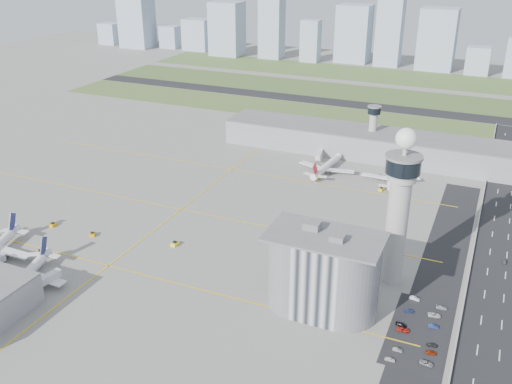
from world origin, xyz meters
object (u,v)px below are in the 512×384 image
at_px(airplane_far_b, 391,172).
at_px(car_lot_11, 442,308).
at_px(car_lot_4, 409,311).
at_px(car_lot_7, 431,353).
at_px(car_lot_1, 398,350).
at_px(car_hw_4, 503,157).
at_px(tug_0, 53,224).
at_px(tug_1, 93,234).
at_px(control_tower, 399,202).
at_px(car_hw_1, 505,262).
at_px(secondary_tower, 373,126).
at_px(car_lot_10, 434,315).
at_px(tug_4, 318,176).
at_px(car_lot_5, 415,298).
at_px(airplane_far_a, 327,162).
at_px(airplane_near_c, 22,273).
at_px(car_lot_9, 433,326).
at_px(car_lot_3, 401,325).
at_px(jet_bridge_near_2, 31,291).
at_px(admin_building, 323,273).
at_px(tug_5, 381,189).
at_px(jet_bridge_far_0, 321,153).
at_px(jet_bridge_far_1, 400,164).
at_px(car_lot_0, 390,359).
at_px(car_lot_2, 403,330).
at_px(car_lot_6, 426,363).
at_px(tug_2, 41,252).

bearing_deg(airplane_far_b, car_lot_11, -171.63).
distance_m(car_lot_4, car_lot_7, 23.34).
xyz_separation_m(car_lot_1, car_hw_4, (25.14, 213.38, 0.04)).
distance_m(tug_0, tug_1, 23.75).
bearing_deg(control_tower, car_hw_1, 37.61).
bearing_deg(control_tower, car_lot_1, -75.40).
relative_size(secondary_tower, tug_0, 9.42).
bearing_deg(car_lot_10, control_tower, 37.82).
distance_m(tug_4, car_lot_5, 124.26).
bearing_deg(airplane_far_a, airplane_near_c, 160.87).
xyz_separation_m(airplane_far_b, car_lot_10, (41.43, -122.24, -4.80)).
bearing_deg(car_lot_7, car_lot_9, -3.95).
bearing_deg(car_lot_3, jet_bridge_near_2, 115.74).
distance_m(admin_building, car_lot_9, 43.40).
bearing_deg(tug_5, tug_1, -119.35).
relative_size(car_lot_3, car_lot_5, 1.01).
relative_size(jet_bridge_near_2, car_lot_3, 3.52).
height_order(secondary_tower, tug_4, secondary_tower).
bearing_deg(tug_4, car_hw_4, 168.42).
bearing_deg(jet_bridge_far_0, car_lot_1, 15.90).
distance_m(jet_bridge_near_2, car_lot_9, 151.94).
bearing_deg(jet_bridge_near_2, tug_4, -11.96).
height_order(secondary_tower, tug_1, secondary_tower).
height_order(car_lot_1, car_lot_5, car_lot_5).
bearing_deg(car_lot_11, airplane_near_c, 101.02).
xyz_separation_m(car_lot_10, car_hw_1, (22.26, 51.13, -0.11)).
distance_m(admin_building, car_hw_4, 208.30).
xyz_separation_m(jet_bridge_far_1, tug_5, (-2.94, -36.78, -1.87)).
relative_size(jet_bridge_far_0, car_lot_0, 4.03).
bearing_deg(car_lot_9, airplane_far_a, 22.86).
bearing_deg(tug_4, car_lot_2, 69.50).
height_order(car_lot_2, car_lot_4, car_lot_2).
bearing_deg(car_lot_3, car_lot_10, -34.29).
bearing_deg(car_lot_6, car_hw_4, 2.89).
bearing_deg(jet_bridge_far_0, car_lot_0, 14.77).
height_order(tug_4, car_lot_11, tug_4).
bearing_deg(jet_bridge_near_2, car_lot_4, -60.05).
relative_size(tug_4, car_lot_11, 0.83).
bearing_deg(car_lot_2, tug_1, 82.82).
height_order(tug_1, car_lot_0, tug_1).
distance_m(control_tower, admin_building, 41.10).
height_order(airplane_far_a, jet_bridge_far_1, airplane_far_a).
bearing_deg(car_lot_4, car_lot_10, -93.40).
height_order(car_lot_5, car_hw_1, car_lot_5).
bearing_deg(car_lot_1, car_lot_3, 4.95).
height_order(jet_bridge_near_2, tug_4, jet_bridge_near_2).
relative_size(airplane_far_b, tug_1, 11.85).
height_order(car_lot_2, car_lot_6, car_lot_6).
bearing_deg(car_lot_9, tug_2, 86.55).
relative_size(control_tower, car_lot_2, 14.23).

